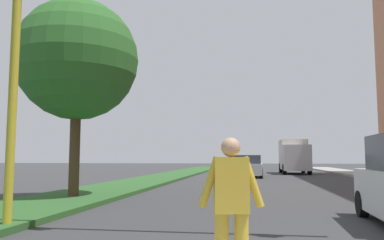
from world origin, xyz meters
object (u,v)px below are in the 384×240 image
object	(u,v)px
sedan_midblock	(250,167)
sedan_distant	(248,164)
sedan_far_horizon	(237,163)
pedestrian_performer	(231,205)
traffic_light_gantry	(130,13)
truck_box_delivery	(294,156)
tree_mid	(77,60)

from	to	relation	value
sedan_midblock	sedan_distant	distance (m)	10.54
sedan_distant	sedan_far_horizon	distance (m)	11.15
sedan_midblock	sedan_distant	world-z (taller)	sedan_distant
pedestrian_performer	traffic_light_gantry	bearing A→B (deg)	127.63
traffic_light_gantry	truck_box_delivery	bearing A→B (deg)	77.99
tree_mid	sedan_distant	size ratio (longest dim) A/B	1.66
sedan_distant	truck_box_delivery	world-z (taller)	truck_box_delivery
traffic_light_gantry	sedan_midblock	xyz separation A→B (m)	(2.25, 21.92, -3.58)
sedan_distant	truck_box_delivery	size ratio (longest dim) A/B	0.67
pedestrian_performer	sedan_distant	size ratio (longest dim) A/B	0.40
sedan_midblock	truck_box_delivery	size ratio (longest dim) A/B	0.68
pedestrian_performer	sedan_distant	bearing A→B (deg)	90.30
sedan_distant	sedan_midblock	bearing A→B (deg)	-88.35
pedestrian_performer	sedan_far_horizon	bearing A→B (deg)	92.07
traffic_light_gantry	sedan_far_horizon	bearing A→B (deg)	89.40
truck_box_delivery	tree_mid	bearing A→B (deg)	-112.82
tree_mid	truck_box_delivery	world-z (taller)	tree_mid
traffic_light_gantry	sedan_distant	world-z (taller)	traffic_light_gantry
traffic_light_gantry	pedestrian_performer	distance (m)	4.88
tree_mid	sedan_distant	distance (m)	27.88
traffic_light_gantry	sedan_midblock	distance (m)	22.33
traffic_light_gantry	sedan_distant	xyz separation A→B (m)	(1.95, 32.46, -3.56)
traffic_light_gantry	truck_box_delivery	world-z (taller)	traffic_light_gantry
pedestrian_performer	tree_mid	bearing A→B (deg)	125.48
truck_box_delivery	sedan_far_horizon	bearing A→B (deg)	111.64
tree_mid	truck_box_delivery	size ratio (longest dim) A/B	1.12
pedestrian_performer	sedan_midblock	bearing A→B (deg)	89.72
sedan_distant	sedan_far_horizon	xyz separation A→B (m)	(-1.49, 11.05, 0.03)
traffic_light_gantry	sedan_far_horizon	xyz separation A→B (m)	(0.46, 43.51, -3.53)
sedan_distant	traffic_light_gantry	bearing A→B (deg)	-93.44
sedan_far_horizon	truck_box_delivery	bearing A→B (deg)	-68.36
tree_mid	pedestrian_performer	world-z (taller)	tree_mid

